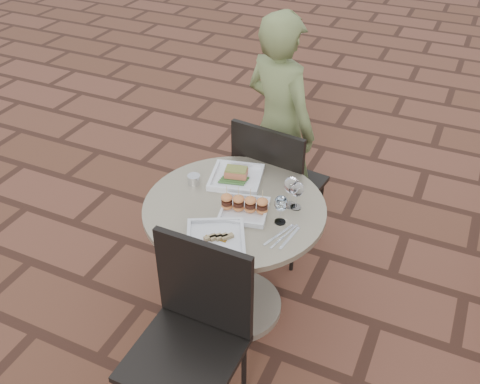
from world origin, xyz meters
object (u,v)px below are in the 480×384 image
at_px(chair_far, 275,179).
at_px(chair_near, 194,326).
at_px(cafe_table, 235,243).
at_px(plate_salmon, 236,177).
at_px(plate_tuna, 215,238).
at_px(plate_sliders, 244,206).
at_px(diner, 279,126).

distance_m(chair_far, chair_near, 1.15).
bearing_deg(chair_near, chair_far, 95.03).
xyz_separation_m(cafe_table, chair_near, (0.10, -0.61, 0.07)).
distance_m(plate_salmon, plate_tuna, 0.49).
bearing_deg(chair_near, plate_salmon, 103.08).
height_order(cafe_table, chair_near, chair_near).
relative_size(cafe_table, chair_near, 0.97).
relative_size(chair_near, plate_tuna, 2.67).
xyz_separation_m(chair_near, plate_salmon, (-0.18, 0.81, 0.20)).
distance_m(plate_sliders, plate_tuna, 0.25).
bearing_deg(chair_near, diner, 97.97).
xyz_separation_m(diner, plate_salmon, (0.01, -0.65, 0.03)).
distance_m(diner, plate_tuna, 1.14).
bearing_deg(plate_tuna, plate_sliders, 82.94).
relative_size(cafe_table, plate_tuna, 2.58).
xyz_separation_m(cafe_table, chair_far, (0.00, 0.54, 0.07)).
bearing_deg(chair_far, plate_tuna, 98.84).
bearing_deg(diner, chair_near, 120.25).
bearing_deg(chair_near, cafe_table, 99.48).
height_order(chair_far, plate_tuna, chair_far).
bearing_deg(chair_far, plate_salmon, 81.64).
height_order(cafe_table, plate_sliders, plate_sliders).
xyz_separation_m(chair_near, diner, (-0.20, 1.47, 0.17)).
bearing_deg(chair_far, chair_near, 101.30).
relative_size(diner, plate_salmon, 4.57).
distance_m(cafe_table, plate_sliders, 0.29).
distance_m(plate_salmon, plate_sliders, 0.28).
height_order(chair_far, chair_near, same).
xyz_separation_m(plate_salmon, plate_sliders, (0.15, -0.23, 0.01)).
height_order(chair_far, plate_salmon, chair_far).
height_order(cafe_table, diner, diner).
relative_size(cafe_table, plate_salmon, 2.86).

